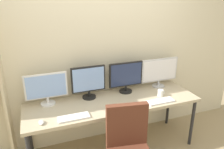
{
  "coord_description": "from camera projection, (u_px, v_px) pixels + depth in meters",
  "views": [
    {
      "loc": [
        -0.91,
        -1.78,
        2.05
      ],
      "look_at": [
        0.0,
        0.65,
        1.09
      ],
      "focal_mm": 35.38,
      "sensor_mm": 36.0,
      "label": 1
    }
  ],
  "objects": [
    {
      "name": "wall_back",
      "position": [
        103.0,
        51.0,
        3.02
      ],
      "size": [
        4.63,
        0.1,
        2.6
      ],
      "color": "beige",
      "rests_on": "ground_plane"
    },
    {
      "name": "desk",
      "position": [
        113.0,
        105.0,
        2.86
      ],
      "size": [
        2.23,
        0.68,
        0.74
      ],
      "color": "tan",
      "rests_on": "ground_plane"
    },
    {
      "name": "monitor_far_left",
      "position": [
        46.0,
        88.0,
        2.69
      ],
      "size": [
        0.51,
        0.18,
        0.4
      ],
      "color": "silver",
      "rests_on": "desk"
    },
    {
      "name": "monitor_center_left",
      "position": [
        89.0,
        81.0,
        2.86
      ],
      "size": [
        0.45,
        0.18,
        0.43
      ],
      "color": "black",
      "rests_on": "desk"
    },
    {
      "name": "monitor_center_right",
      "position": [
        126.0,
        76.0,
        3.03
      ],
      "size": [
        0.49,
        0.18,
        0.43
      ],
      "color": "black",
      "rests_on": "desk"
    },
    {
      "name": "monitor_far_right",
      "position": [
        159.0,
        71.0,
        3.21
      ],
      "size": [
        0.58,
        0.18,
        0.43
      ],
      "color": "silver",
      "rests_on": "desk"
    },
    {
      "name": "keyboard_left",
      "position": [
        74.0,
        117.0,
        2.45
      ],
      "size": [
        0.35,
        0.13,
        0.02
      ],
      "primitive_type": "cube",
      "color": "silver",
      "rests_on": "desk"
    },
    {
      "name": "keyboard_right",
      "position": [
        161.0,
        101.0,
        2.82
      ],
      "size": [
        0.36,
        0.13,
        0.02
      ],
      "primitive_type": "cube",
      "color": "silver",
      "rests_on": "desk"
    },
    {
      "name": "mouse_left_side",
      "position": [
        41.0,
        122.0,
        2.35
      ],
      "size": [
        0.06,
        0.1,
        0.03
      ],
      "primitive_type": "ellipsoid",
      "color": "silver",
      "rests_on": "desk"
    },
    {
      "name": "mouse_right_side",
      "position": [
        137.0,
        104.0,
        2.74
      ],
      "size": [
        0.06,
        0.1,
        0.03
      ],
      "primitive_type": "ellipsoid",
      "color": "#38383D",
      "rests_on": "desk"
    },
    {
      "name": "coffee_mug",
      "position": [
        161.0,
        93.0,
        2.97
      ],
      "size": [
        0.11,
        0.08,
        0.09
      ],
      "color": "white",
      "rests_on": "desk"
    }
  ]
}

